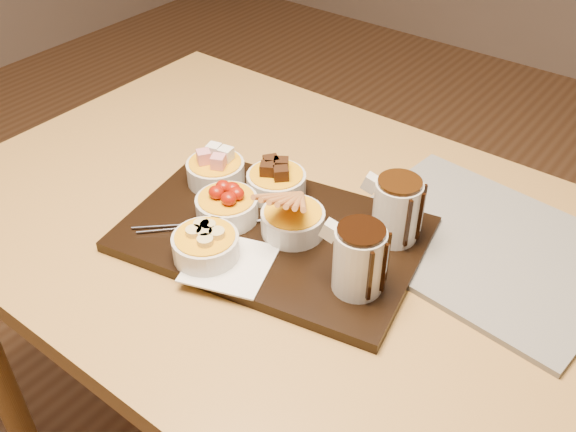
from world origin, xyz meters
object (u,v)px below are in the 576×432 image
Objects in this scene: pitcher_dark_chocolate at (359,260)px; bowl_strawberries at (227,208)px; dining_table at (290,267)px; newspaper at (483,244)px; pitcher_milk_chocolate at (396,211)px; serving_board at (273,234)px.

bowl_strawberries is at bearing 167.35° from pitcher_dark_chocolate.
dining_table is 2.99× the size of newspaper.
newspaper is at bearing 53.59° from pitcher_dark_chocolate.
bowl_strawberries is 0.41m from newspaper.
bowl_strawberries is 0.27m from pitcher_milk_chocolate.
pitcher_milk_chocolate reaches higher than newspaper.
newspaper is (0.10, 0.21, -0.06)m from pitcher_dark_chocolate.
bowl_strawberries is at bearing -163.61° from pitcher_milk_chocolate.
bowl_strawberries is at bearing -137.68° from dining_table.
dining_table is at bearing -147.70° from newspaper.
newspaper is at bearing 30.38° from bowl_strawberries.
bowl_strawberries reaches higher than serving_board.
bowl_strawberries is 1.01× the size of pitcher_milk_chocolate.
newspaper is (0.11, 0.08, -0.06)m from pitcher_milk_chocolate.
bowl_strawberries is 1.01× the size of pitcher_dark_chocolate.
dining_table is 12.13× the size of pitcher_milk_chocolate.
dining_table is 0.17m from bowl_strawberries.
serving_board is 1.14× the size of newspaper.
dining_table is 2.61× the size of serving_board.
dining_table is at bearing 81.64° from serving_board.
bowl_strawberries is 0.25m from pitcher_dark_chocolate.
dining_table is at bearing 42.32° from bowl_strawberries.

